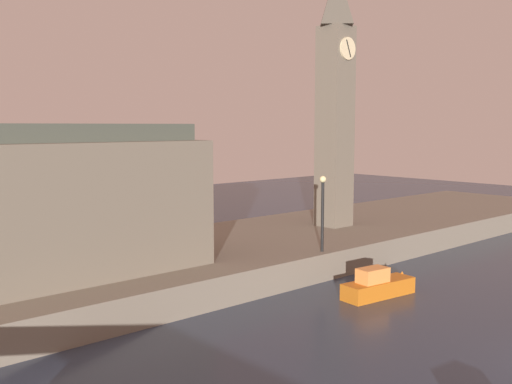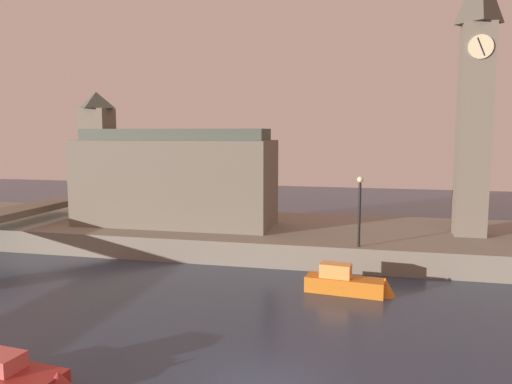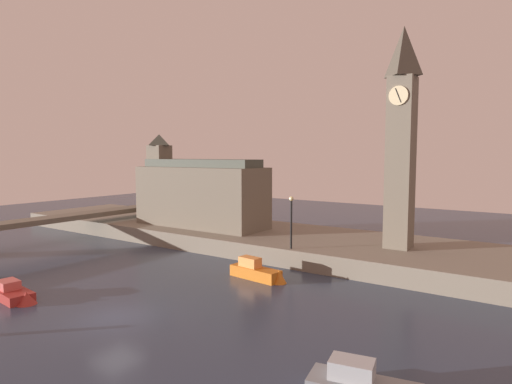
{
  "view_description": "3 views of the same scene",
  "coord_description": "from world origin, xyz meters",
  "px_view_note": "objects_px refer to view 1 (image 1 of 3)",
  "views": [
    {
      "loc": [
        -21.13,
        -6.4,
        8.29
      ],
      "look_at": [
        -2.59,
        14.21,
        5.17
      ],
      "focal_mm": 41.4,
      "sensor_mm": 36.0,
      "label": 1
    },
    {
      "loc": [
        3.31,
        -14.65,
        8.16
      ],
      "look_at": [
        -3.78,
        15.47,
        4.44
      ],
      "focal_mm": 35.1,
      "sensor_mm": 36.0,
      "label": 2
    },
    {
      "loc": [
        19.31,
        -14.58,
        8.86
      ],
      "look_at": [
        -2.72,
        17.47,
        5.5
      ],
      "focal_mm": 30.41,
      "sensor_mm": 36.0,
      "label": 3
    }
  ],
  "objects_px": {
    "parliament_hall": "(42,204)",
    "streetlamp": "(323,205)",
    "clock_tower": "(335,95)",
    "boat_patrol_orange": "(382,285)"
  },
  "relations": [
    {
      "from": "parliament_hall",
      "to": "boat_patrol_orange",
      "type": "height_order",
      "value": "parliament_hall"
    },
    {
      "from": "parliament_hall",
      "to": "clock_tower",
      "type": "bearing_deg",
      "value": 2.27
    },
    {
      "from": "parliament_hall",
      "to": "streetlamp",
      "type": "distance_m",
      "value": 14.3
    },
    {
      "from": "parliament_hall",
      "to": "streetlamp",
      "type": "height_order",
      "value": "parliament_hall"
    },
    {
      "from": "parliament_hall",
      "to": "boat_patrol_orange",
      "type": "relative_size",
      "value": 3.07
    },
    {
      "from": "clock_tower",
      "to": "parliament_hall",
      "type": "distance_m",
      "value": 21.2
    },
    {
      "from": "boat_patrol_orange",
      "to": "streetlamp",
      "type": "bearing_deg",
      "value": 87.11
    },
    {
      "from": "boat_patrol_orange",
      "to": "parliament_hall",
      "type": "bearing_deg",
      "value": 147.9
    },
    {
      "from": "streetlamp",
      "to": "boat_patrol_orange",
      "type": "relative_size",
      "value": 0.89
    },
    {
      "from": "parliament_hall",
      "to": "streetlamp",
      "type": "bearing_deg",
      "value": -17.37
    }
  ]
}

